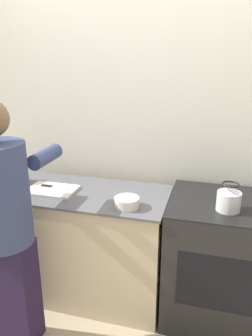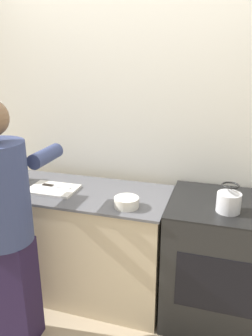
# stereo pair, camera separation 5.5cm
# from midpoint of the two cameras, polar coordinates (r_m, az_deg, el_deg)

# --- Properties ---
(ground_plane) EXTENTS (12.00, 12.00, 0.00)m
(ground_plane) POSITION_cam_midpoint_polar(r_m,az_deg,el_deg) (2.66, -3.23, -25.50)
(ground_plane) COLOR tan
(wall_back) EXTENTS (8.00, 0.05, 2.60)m
(wall_back) POSITION_cam_midpoint_polar(r_m,az_deg,el_deg) (2.68, 1.31, 6.80)
(wall_back) COLOR silver
(wall_back) RESTS_ON ground_plane
(counter) EXTENTS (1.40, 0.63, 0.89)m
(counter) POSITION_cam_midpoint_polar(r_m,az_deg,el_deg) (2.72, -8.79, -12.67)
(counter) COLOR #C6B28E
(counter) RESTS_ON ground_plane
(oven) EXTENTS (0.70, 0.68, 0.92)m
(oven) POSITION_cam_midpoint_polar(r_m,az_deg,el_deg) (2.55, 14.76, -15.09)
(oven) COLOR black
(oven) RESTS_ON ground_plane
(person) EXTENTS (0.40, 0.63, 1.64)m
(person) POSITION_cam_midpoint_polar(r_m,az_deg,el_deg) (2.19, -21.05, -8.89)
(person) COLOR #211635
(person) RESTS_ON ground_plane
(cutting_board) EXTENTS (0.37, 0.25, 0.02)m
(cutting_board) POSITION_cam_midpoint_polar(r_m,az_deg,el_deg) (2.55, -13.41, -3.72)
(cutting_board) COLOR silver
(cutting_board) RESTS_ON counter
(knife) EXTENTS (0.24, 0.04, 0.01)m
(knife) POSITION_cam_midpoint_polar(r_m,az_deg,el_deg) (2.57, -12.92, -3.23)
(knife) COLOR silver
(knife) RESTS_ON cutting_board
(kettle) EXTENTS (0.15, 0.15, 0.19)m
(kettle) POSITION_cam_midpoint_polar(r_m,az_deg,el_deg) (2.19, 16.79, -5.22)
(kettle) COLOR silver
(kettle) RESTS_ON oven
(bowl_prep) EXTENTS (0.17, 0.17, 0.07)m
(bowl_prep) POSITION_cam_midpoint_polar(r_m,az_deg,el_deg) (2.21, -0.57, -5.99)
(bowl_prep) COLOR silver
(bowl_prep) RESTS_ON counter
(canister_jar) EXTENTS (0.16, 0.16, 0.15)m
(canister_jar) POSITION_cam_midpoint_polar(r_m,az_deg,el_deg) (2.78, -19.14, -0.89)
(canister_jar) COLOR #4C4C51
(canister_jar) RESTS_ON counter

